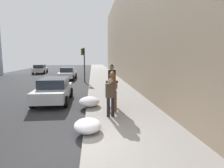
{
  "coord_description": "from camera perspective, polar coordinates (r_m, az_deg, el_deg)",
  "views": [
    {
      "loc": [
        -5.73,
        -0.34,
        2.75
      ],
      "look_at": [
        4.0,
        -1.3,
        1.4
      ],
      "focal_mm": 31.95,
      "sensor_mm": 36.0,
      "label": 1
    }
  ],
  "objects": [
    {
      "name": "sidewalk_slab",
      "position": [
        6.51,
        8.73,
        -16.65
      ],
      "size": [
        120.0,
        3.72,
        0.12
      ],
      "primitive_type": "cube",
      "color": "gray",
      "rests_on": "ground"
    },
    {
      "name": "mounted_horse_near",
      "position": [
        9.85,
        -0.02,
        -0.19
      ],
      "size": [
        2.15,
        0.68,
        2.27
      ],
      "rotation": [
        0.0,
        0.0,
        3.06
      ],
      "color": "brown",
      "rests_on": "sidewalk_slab"
    },
    {
      "name": "pedestrian_greeting",
      "position": [
        8.68,
        -0.43,
        -3.13
      ],
      "size": [
        0.31,
        0.43,
        1.7
      ],
      "rotation": [
        0.0,
        0.0,
        0.14
      ],
      "color": "black",
      "rests_on": "sidewalk_slab"
    },
    {
      "name": "car_near_lane",
      "position": [
        24.56,
        -12.6,
        3.01
      ],
      "size": [
        4.46,
        1.97,
        1.44
      ],
      "rotation": [
        0.0,
        0.0,
        3.12
      ],
      "color": "silver",
      "rests_on": "ground"
    },
    {
      "name": "car_mid_lane",
      "position": [
        12.63,
        -16.27,
        -1.5
      ],
      "size": [
        4.51,
        1.99,
        1.44
      ],
      "rotation": [
        0.0,
        0.0,
        3.14
      ],
      "color": "#B7BABF",
      "rests_on": "ground"
    },
    {
      "name": "car_far_lane",
      "position": [
        34.39,
        -19.91,
        4.09
      ],
      "size": [
        4.16,
        2.08,
        1.44
      ],
      "rotation": [
        0.0,
        0.0,
        0.05
      ],
      "color": "silver",
      "rests_on": "ground"
    },
    {
      "name": "traffic_light_near_curb",
      "position": [
        21.52,
        -8.16,
        7.01
      ],
      "size": [
        0.2,
        0.44,
        3.65
      ],
      "color": "black",
      "rests_on": "ground"
    },
    {
      "name": "snow_pile_near",
      "position": [
        7.23,
        -6.97,
        -11.7
      ],
      "size": [
        1.26,
        0.97,
        0.44
      ],
      "primitive_type": "ellipsoid",
      "color": "white",
      "rests_on": "sidewalk_slab"
    },
    {
      "name": "snow_pile_far",
      "position": [
        10.76,
        -6.54,
        -5.0
      ],
      "size": [
        1.42,
        1.09,
        0.49
      ],
      "primitive_type": "ellipsoid",
      "color": "white",
      "rests_on": "sidewalk_slab"
    }
  ]
}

